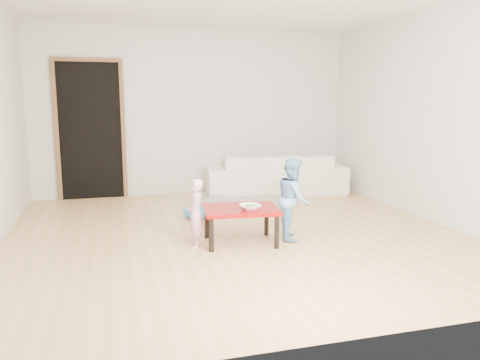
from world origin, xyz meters
name	(u,v)px	position (x,y,z in m)	size (l,w,h in m)	color
floor	(235,234)	(0.00, 0.00, 0.00)	(5.00, 5.00, 0.01)	tan
back_wall	(195,112)	(0.00, 2.50, 1.30)	(5.00, 0.02, 2.60)	beige
right_wall	(431,116)	(2.50, 0.00, 1.30)	(0.02, 5.00, 2.60)	beige
doorway	(91,131)	(-1.60, 2.48, 1.02)	(1.02, 0.08, 2.11)	brown
sofa	(275,174)	(1.21, 2.05, 0.32)	(2.20, 0.86, 0.64)	white
cushion	(251,166)	(0.76, 1.92, 0.48)	(0.46, 0.41, 0.12)	orange
red_table	(241,225)	(-0.04, -0.36, 0.19)	(0.77, 0.58, 0.38)	#8A0807
bowl	(250,207)	(0.03, -0.47, 0.41)	(0.21, 0.21, 0.05)	white
broccoli	(250,207)	(0.03, -0.47, 0.41)	(0.12, 0.12, 0.06)	#2D5919
child_pink	(196,214)	(-0.52, -0.36, 0.35)	(0.26, 0.17, 0.71)	pink
child_blue	(293,199)	(0.56, -0.34, 0.44)	(0.43, 0.34, 0.89)	#569CC7
basin	(197,214)	(-0.29, 0.80, 0.06)	(0.36, 0.36, 0.11)	teal
blanket	(241,202)	(0.46, 1.43, 0.03)	(1.34, 1.11, 0.07)	#B6B0A0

